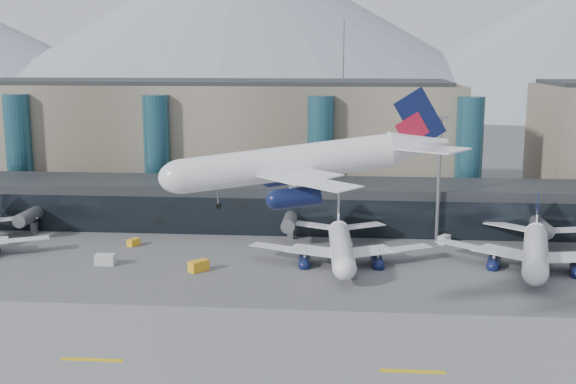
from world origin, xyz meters
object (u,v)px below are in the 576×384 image
object	(u,v)px
veh_c	(346,272)
veh_h	(199,266)
lightmast_mid	(439,172)
hero_jet	(317,152)
veh_a	(105,260)
jet_parked_right	(536,240)
veh_d	(444,239)
veh_g	(348,245)
veh_b	(134,242)
jet_parked_mid	(341,237)

from	to	relation	value
veh_c	veh_h	size ratio (longest dim) A/B	0.99
lightmast_mid	veh_h	xyz separation A→B (m)	(-44.36, -24.77, -13.46)
hero_jet	veh_a	bearing A→B (deg)	127.15
lightmast_mid	jet_parked_right	size ratio (longest dim) A/B	0.68
veh_a	veh_d	xyz separation A→B (m)	(63.44, 20.47, -0.16)
veh_c	veh_g	bearing A→B (deg)	120.11
hero_jet	veh_b	xyz separation A→B (m)	(-38.89, 51.17, -25.71)
lightmast_mid	veh_h	bearing A→B (deg)	-150.82
lightmast_mid	veh_b	bearing A→B (deg)	-171.53
lightmast_mid	hero_jet	distance (m)	65.24
jet_parked_mid	veh_a	distance (m)	43.32
lightmast_mid	jet_parked_mid	world-z (taller)	lightmast_mid
veh_g	veh_h	bearing A→B (deg)	-69.06
jet_parked_mid	veh_h	bearing A→B (deg)	107.22
jet_parked_mid	veh_a	xyz separation A→B (m)	(-42.64, -6.92, -3.37)
lightmast_mid	veh_b	size ratio (longest dim) A/B	10.68
veh_b	veh_c	distance (m)	45.97
veh_b	veh_d	bearing A→B (deg)	-55.66
lightmast_mid	veh_g	world-z (taller)	lightmast_mid
jet_parked_mid	veh_h	world-z (taller)	jet_parked_mid
veh_a	veh_d	distance (m)	66.66
veh_b	veh_h	distance (m)	22.79
jet_parked_mid	veh_a	world-z (taller)	jet_parked_mid
veh_c	veh_g	size ratio (longest dim) A/B	1.46
jet_parked_right	veh_g	bearing A→B (deg)	90.55
jet_parked_mid	veh_d	size ratio (longest dim) A/B	12.38
jet_parked_mid	veh_c	world-z (taller)	jet_parked_mid
jet_parked_right	veh_b	size ratio (longest dim) A/B	15.82
hero_jet	veh_b	distance (m)	69.23
lightmast_mid	veh_a	bearing A→B (deg)	-160.11
lightmast_mid	veh_a	xyz separation A→B (m)	(-62.10, -22.47, -13.44)
veh_b	veh_d	world-z (taller)	veh_d
hero_jet	veh_c	bearing A→B (deg)	74.18
jet_parked_right	veh_c	xyz separation A→B (m)	(-34.24, -10.82, -3.65)
hero_jet	veh_g	xyz separation A→B (m)	(3.90, 52.89, -25.71)
lightmast_mid	jet_parked_mid	xyz separation A→B (m)	(-19.46, -15.55, -10.06)
veh_b	veh_a	bearing A→B (deg)	-157.36
lightmast_mid	veh_h	world-z (taller)	lightmast_mid
jet_parked_mid	veh_c	size ratio (longest dim) A/B	10.34
veh_d	veh_g	xyz separation A→B (m)	(-19.42, -5.35, -0.13)
hero_jet	veh_d	bearing A→B (deg)	58.60
jet_parked_right	veh_d	bearing A→B (deg)	61.29
veh_b	veh_c	bearing A→B (deg)	-84.20
jet_parked_right	veh_b	bearing A→B (deg)	99.23
jet_parked_right	veh_h	distance (m)	61.13
hero_jet	veh_b	size ratio (longest dim) A/B	15.23
jet_parked_right	veh_d	xyz separation A→B (m)	(-14.63, 13.51, -3.78)
veh_b	veh_d	size ratio (longest dim) A/B	0.83
lightmast_mid	jet_parked_mid	size ratio (longest dim) A/B	0.72
veh_d	hero_jet	bearing A→B (deg)	-167.83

